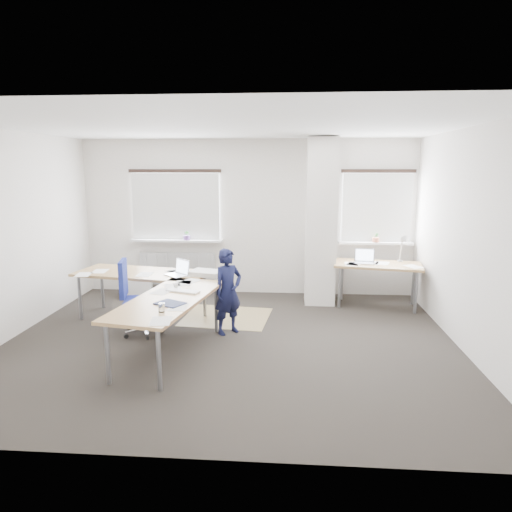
# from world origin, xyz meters

# --- Properties ---
(ground) EXTENTS (6.00, 6.00, 0.00)m
(ground) POSITION_xyz_m (0.00, 0.00, 0.00)
(ground) COLOR black
(ground) RESTS_ON ground
(room_shell) EXTENTS (6.04, 5.04, 2.82)m
(room_shell) POSITION_xyz_m (0.18, 0.45, 1.75)
(room_shell) COLOR beige
(room_shell) RESTS_ON ground
(floor_mat) EXTENTS (1.41, 1.23, 0.01)m
(floor_mat) POSITION_xyz_m (-0.19, 1.03, 0.00)
(floor_mat) COLOR #988153
(floor_mat) RESTS_ON ground
(white_crate) EXTENTS (0.61, 0.49, 0.32)m
(white_crate) POSITION_xyz_m (-1.98, 2.09, 0.16)
(white_crate) COLOR white
(white_crate) RESTS_ON ground
(desk_main) EXTENTS (2.40, 2.98, 0.96)m
(desk_main) POSITION_xyz_m (-1.03, 0.22, 0.69)
(desk_main) COLOR #946540
(desk_main) RESTS_ON ground
(desk_side) EXTENTS (1.50, 0.93, 1.22)m
(desk_side) POSITION_xyz_m (2.26, 1.80, 0.69)
(desk_side) COLOR #946540
(desk_side) RESTS_ON ground
(task_chair) EXTENTS (0.59, 0.58, 1.06)m
(task_chair) POSITION_xyz_m (-1.30, 0.20, 0.30)
(task_chair) COLOR navy
(task_chair) RESTS_ON ground
(person) EXTENTS (0.52, 0.51, 1.21)m
(person) POSITION_xyz_m (-0.07, 0.35, 0.60)
(person) COLOR black
(person) RESTS_ON ground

